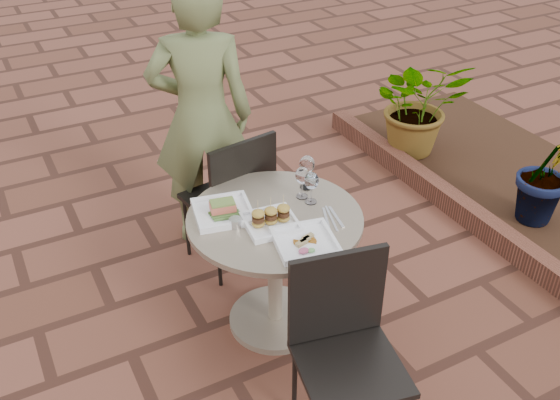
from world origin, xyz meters
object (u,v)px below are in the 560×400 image
plate_salmon (223,211)px  plate_sliders (271,219)px  diner (202,117)px  plate_tuna (305,241)px  chair_far (234,192)px  cafe_table (275,255)px  chair_near (344,337)px

plate_salmon → plate_sliders: bearing=-48.9°
diner → plate_salmon: bearing=97.0°
plate_sliders → plate_tuna: (0.07, -0.21, -0.02)m
chair_far → plate_salmon: 0.53m
cafe_table → chair_near: size_ratio=0.97×
chair_near → plate_sliders: chair_near is taller
chair_far → plate_tuna: bearing=80.5°
diner → chair_near: bearing=110.9°
plate_sliders → plate_tuna: 0.22m
cafe_table → plate_sliders: bearing=-130.9°
diner → plate_tuna: (0.03, -1.23, -0.13)m
plate_sliders → chair_near: bearing=-88.6°
cafe_table → plate_tuna: bearing=-85.8°
plate_salmon → plate_tuna: size_ratio=1.01×
plate_tuna → diner: bearing=91.2°
plate_sliders → plate_tuna: bearing=-71.1°
chair_far → chair_near: size_ratio=1.00×
diner → plate_sliders: bearing=109.3°
cafe_table → plate_tuna: 0.38m
chair_far → diner: diner is taller
chair_far → diner: (-0.03, 0.40, 0.32)m
plate_tuna → chair_near: bearing=-97.1°
cafe_table → chair_far: chair_far is taller
cafe_table → chair_near: 0.73m
cafe_table → chair_far: 0.56m
cafe_table → plate_tuna: (0.02, -0.27, 0.26)m
plate_sliders → plate_tuna: plate_sliders is taller
cafe_table → chair_near: (-0.04, -0.72, 0.07)m
chair_near → diner: diner is taller
chair_far → plate_salmon: size_ratio=2.76×
chair_far → plate_sliders: (-0.07, -0.62, 0.22)m
cafe_table → diner: size_ratio=0.52×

